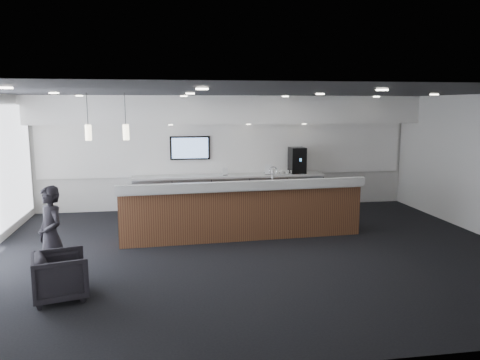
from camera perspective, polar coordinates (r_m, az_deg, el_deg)
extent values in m
plane|color=black|center=(9.04, 1.94, -8.71)|extent=(10.00, 10.00, 0.00)
cube|color=black|center=(8.61, 2.05, 10.65)|extent=(10.00, 8.00, 0.02)
cube|color=silver|center=(12.62, -1.58, 3.36)|extent=(10.00, 0.02, 3.00)
cube|color=white|center=(12.11, -1.32, 8.57)|extent=(10.00, 0.90, 0.70)
cube|color=white|center=(12.58, -1.57, 3.80)|extent=(9.80, 0.06, 1.40)
cube|color=#92959A|center=(12.42, -1.34, -1.64)|extent=(5.00, 0.60, 0.90)
cube|color=silver|center=(12.34, -1.35, 0.53)|extent=(5.06, 0.66, 0.05)
cylinder|color=silver|center=(11.98, -10.64, -1.97)|extent=(0.60, 0.02, 0.02)
cylinder|color=silver|center=(12.00, -5.86, -1.84)|extent=(0.60, 0.02, 0.02)
cylinder|color=silver|center=(12.10, -1.13, -1.71)|extent=(0.60, 0.02, 0.02)
cylinder|color=silver|center=(12.28, 3.50, -1.56)|extent=(0.60, 0.02, 0.02)
cylinder|color=silver|center=(12.53, 7.96, -1.41)|extent=(0.60, 0.02, 0.02)
cube|color=black|center=(12.42, -6.12, 3.91)|extent=(1.05, 0.07, 0.62)
cube|color=blue|center=(12.38, -6.11, 3.89)|extent=(0.95, 0.01, 0.54)
cylinder|color=#FFF1C6|center=(9.28, -13.75, 5.66)|extent=(0.12, 0.12, 0.30)
cylinder|color=#FFF1C6|center=(9.36, -18.05, 5.50)|extent=(0.12, 0.12, 0.30)
cube|color=#4C2819|center=(9.89, 0.23, -3.99)|extent=(5.07, 0.95, 1.05)
cube|color=silver|center=(9.78, 0.23, -0.82)|extent=(5.15, 1.03, 0.06)
cube|color=silver|center=(9.38, 0.75, -0.69)|extent=(5.12, 0.37, 0.18)
cylinder|color=silver|center=(10.01, 3.98, 0.38)|extent=(0.04, 0.04, 0.28)
torus|color=silver|center=(9.93, 4.07, 1.12)|extent=(0.19, 0.04, 0.19)
cube|color=black|center=(12.68, 6.97, 2.41)|extent=(0.41, 0.46, 0.70)
cube|color=silver|center=(12.50, 7.26, 0.74)|extent=(0.25, 0.12, 0.02)
cube|color=white|center=(12.23, -1.82, 1.05)|extent=(0.15, 0.04, 0.20)
cube|color=white|center=(12.37, 3.51, 1.29)|extent=(0.20, 0.05, 0.27)
imported|color=black|center=(7.33, -21.06, -10.85)|extent=(0.91, 0.90, 0.68)
imported|color=black|center=(7.82, -22.05, -6.32)|extent=(0.64, 0.68, 1.55)
imported|color=white|center=(12.56, 6.39, 0.97)|extent=(0.11, 0.11, 0.10)
imported|color=white|center=(12.52, 5.77, 0.96)|extent=(0.15, 0.15, 0.10)
imported|color=white|center=(12.48, 5.15, 0.95)|extent=(0.13, 0.13, 0.10)
imported|color=white|center=(12.45, 4.52, 0.93)|extent=(0.14, 0.14, 0.10)
imported|color=white|center=(12.42, 3.90, 0.92)|extent=(0.14, 0.14, 0.10)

